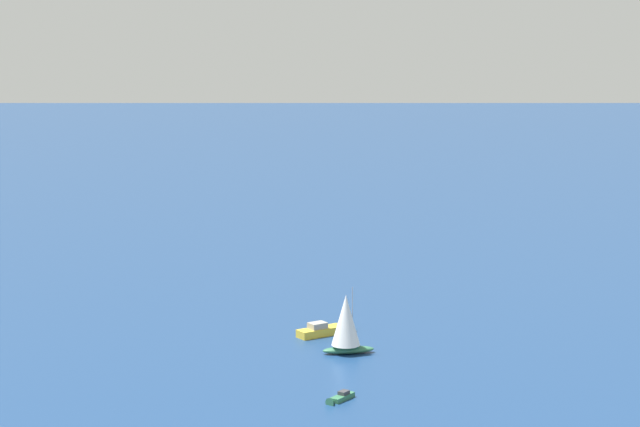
% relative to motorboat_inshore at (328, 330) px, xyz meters
% --- Properties ---
extents(motorboat_inshore, '(11.31, 3.65, 3.23)m').
position_rel_motorboat_inshore_xyz_m(motorboat_inshore, '(0.00, 0.00, 0.00)').
color(motorboat_inshore, gold).
rests_on(motorboat_inshore, ground_plane).
extents(motorboat_offshore, '(5.80, 3.67, 1.66)m').
position_rel_motorboat_inshore_xyz_m(motorboat_offshore, '(-18.46, -34.48, -0.43)').
color(motorboat_offshore, '#33704C').
rests_on(motorboat_offshore, ground_plane).
extents(sailboat_mid_cluster, '(9.29, 6.37, 11.59)m').
position_rel_motorboat_inshore_xyz_m(sailboat_mid_cluster, '(-3.91, -12.77, 4.42)').
color(sailboat_mid_cluster, '#33704C').
rests_on(sailboat_mid_cluster, ground_plane).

